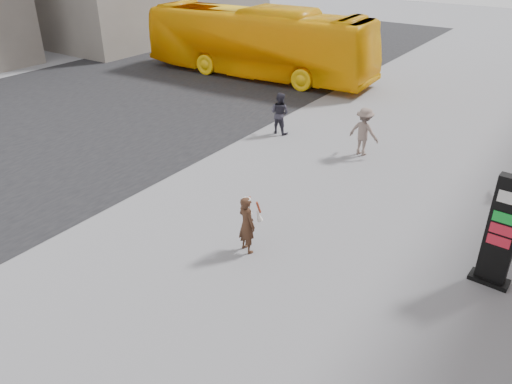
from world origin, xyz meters
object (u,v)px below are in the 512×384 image
Objects in this scene: woman at (247,224)px; bus at (258,42)px; info_pylon at (502,232)px; pedestrian_a at (280,113)px; pedestrian_b at (364,132)px.

bus is (-9.45, 14.09, 1.03)m from woman.
pedestrian_a is at bearing 152.88° from info_pylon.
bus is 7.48× the size of pedestrian_b.
woman is 7.32m from pedestrian_b.
pedestrian_a is 3.60m from pedestrian_b.
info_pylon is 1.64× the size of pedestrian_a.
pedestrian_b is (3.60, -0.08, 0.05)m from pedestrian_a.
bus is (-14.81, 11.91, 0.46)m from info_pylon.
bus is 8.85m from pedestrian_a.
pedestrian_b is (9.30, -6.77, -0.94)m from bus.
bus is 11.54m from pedestrian_b.
info_pylon reaches higher than woman.
pedestrian_a is (-3.75, 7.40, 0.03)m from woman.
pedestrian_a is at bearing -44.79° from woman.
pedestrian_b reaches higher than woman.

